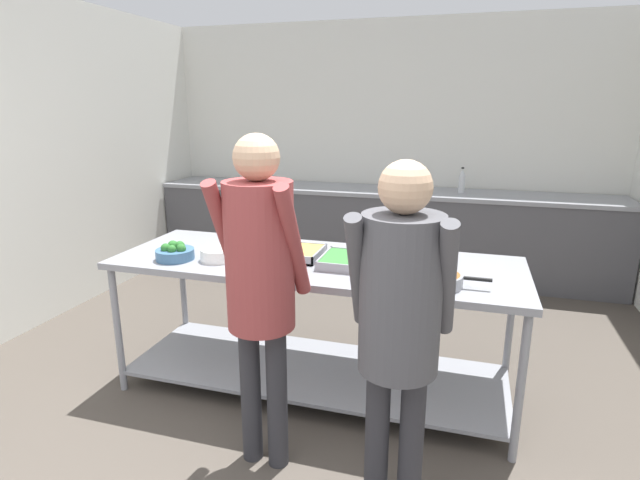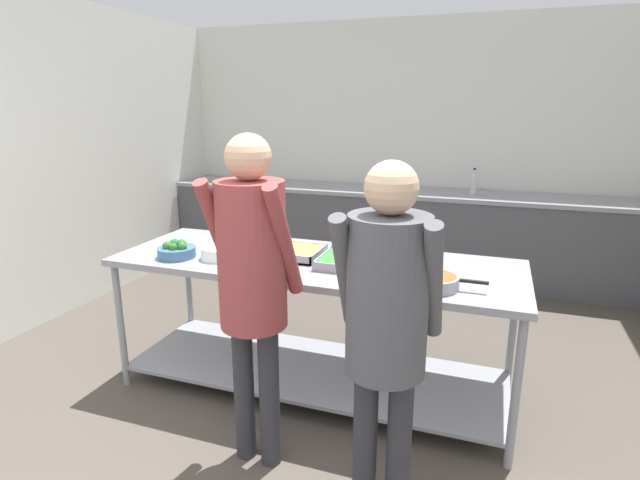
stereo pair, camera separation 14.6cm
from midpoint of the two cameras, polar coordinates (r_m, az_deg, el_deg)
The scene contains 12 objects.
wall_rear at distance 5.65m, azimuth 6.84°, elevation 10.55°, with size 5.01×0.06×2.65m.
wall_left at distance 4.83m, azimuth -29.18°, elevation 7.96°, with size 0.06×4.49×2.65m.
back_counter at distance 5.44m, azimuth 5.87°, elevation 1.08°, with size 4.85×0.65×0.91m.
serving_counter at distance 3.12m, azimuth -1.88°, elevation -7.19°, with size 2.46×0.86×0.87m.
broccoli_bowl at distance 3.18m, azimuth -17.52°, elevation -1.39°, with size 0.23×0.23×0.11m.
plate_stack at distance 3.09m, azimuth -12.84°, elevation -1.62°, with size 0.22×0.22×0.07m.
serving_tray_roast at distance 3.11m, azimuth -5.18°, elevation -1.39°, with size 0.44×0.31×0.05m.
serving_tray_vegetables at distance 2.91m, azimuth 3.07°, elevation -2.52°, with size 0.44×0.34×0.05m.
sauce_pan at distance 2.65m, azimuth 11.75°, elevation -4.40°, with size 0.40×0.26×0.07m.
guest_serving_left at distance 2.05m, azimuth 7.09°, elevation -7.86°, with size 0.43×0.33×1.58m.
guest_serving_right at distance 2.34m, azimuth -8.69°, elevation -3.42°, with size 0.43×0.33×1.66m.
water_bottle at distance 5.25m, azimuth 15.14°, elevation 6.49°, with size 0.06×0.06×0.26m.
Camera 1 is at (0.89, -1.20, 1.78)m, focal length 28.00 mm.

